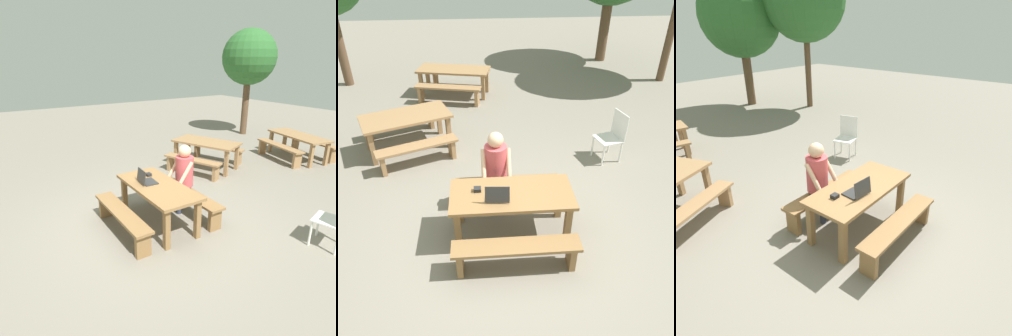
{
  "view_description": "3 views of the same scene",
  "coord_description": "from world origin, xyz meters",
  "views": [
    {
      "loc": [
        4.09,
        -2.4,
        2.77
      ],
      "look_at": [
        -0.06,
        0.25,
        0.98
      ],
      "focal_mm": 31.98,
      "sensor_mm": 36.0,
      "label": 1
    },
    {
      "loc": [
        -0.38,
        -3.87,
        3.77
      ],
      "look_at": [
        -0.06,
        0.25,
        0.98
      ],
      "focal_mm": 38.2,
      "sensor_mm": 36.0,
      "label": 2
    },
    {
      "loc": [
        -3.13,
        -2.22,
        2.9
      ],
      "look_at": [
        -0.06,
        0.25,
        0.98
      ],
      "focal_mm": 31.78,
      "sensor_mm": 36.0,
      "label": 3
    }
  ],
  "objects": [
    {
      "name": "tree_right",
      "position": [
        -4.11,
        6.36,
        2.82
      ],
      "size": [
        1.98,
        1.98,
        3.84
      ],
      "color": "brown",
      "rests_on": "ground"
    },
    {
      "name": "bench_rear_south",
      "position": [
        -1.58,
        1.95,
        0.32
      ],
      "size": [
        1.52,
        0.86,
        0.43
      ],
      "rotation": [
        0.0,
        0.0,
        0.39
      ],
      "color": "#9E754C",
      "rests_on": "ground"
    },
    {
      "name": "bench_mid_south",
      "position": [
        -1.17,
        4.76,
        0.35
      ],
      "size": [
        1.69,
        0.64,
        0.47
      ],
      "rotation": [
        0.0,
        0.0,
        -0.21
      ],
      "color": "#9E754C",
      "rests_on": "ground"
    },
    {
      "name": "bench_mid_north",
      "position": [
        -0.9,
        6.02,
        0.35
      ],
      "size": [
        1.69,
        0.64,
        0.47
      ],
      "rotation": [
        0.0,
        0.0,
        -0.21
      ],
      "color": "#9E754C",
      "rests_on": "ground"
    },
    {
      "name": "bench_rear_north",
      "position": [
        -2.12,
        3.26,
        0.32
      ],
      "size": [
        1.52,
        0.86,
        0.43
      ],
      "rotation": [
        0.0,
        0.0,
        0.39
      ],
      "color": "#9E754C",
      "rests_on": "ground"
    },
    {
      "name": "picnic_table_rear",
      "position": [
        -1.85,
        2.6,
        0.62
      ],
      "size": [
        1.89,
        1.42,
        0.73
      ],
      "rotation": [
        0.0,
        0.0,
        0.39
      ],
      "color": "#9E754C",
      "rests_on": "ground"
    },
    {
      "name": "picnic_table_front",
      "position": [
        0.0,
        0.0,
        0.62
      ],
      "size": [
        1.71,
        0.79,
        0.73
      ],
      "color": "olive",
      "rests_on": "ground"
    },
    {
      "name": "bench_near",
      "position": [
        0.0,
        -0.69,
        0.32
      ],
      "size": [
        1.66,
        0.3,
        0.43
      ],
      "color": "olive",
      "rests_on": "ground"
    },
    {
      "name": "person_seated",
      "position": [
        -0.18,
        0.66,
        0.77
      ],
      "size": [
        0.45,
        0.43,
        1.31
      ],
      "color": "#333847",
      "rests_on": "ground"
    },
    {
      "name": "picnic_table_mid",
      "position": [
        -1.04,
        5.39,
        0.6
      ],
      "size": [
        1.97,
        1.11,
        0.7
      ],
      "rotation": [
        0.0,
        0.0,
        -0.21
      ],
      "color": "#9E754C",
      "rests_on": "ground"
    },
    {
      "name": "bench_far",
      "position": [
        0.0,
        0.69,
        0.32
      ],
      "size": [
        1.66,
        0.3,
        0.43
      ],
      "color": "olive",
      "rests_on": "ground"
    },
    {
      "name": "ground_plane",
      "position": [
        0.0,
        0.0,
        0.0
      ],
      "size": [
        30.0,
        30.0,
        0.0
      ],
      "primitive_type": "plane",
      "color": "gray"
    },
    {
      "name": "laptop",
      "position": [
        -0.2,
        -0.12,
        0.79
      ],
      "size": [
        0.34,
        0.31,
        0.26
      ],
      "rotation": [
        0.0,
        0.0,
        3.06
      ],
      "color": "#2D2D2D",
      "rests_on": "picnic_table_front"
    },
    {
      "name": "small_pouch",
      "position": [
        -0.47,
        0.08,
        0.76
      ],
      "size": [
        0.1,
        0.09,
        0.05
      ],
      "color": "black",
      "rests_on": "picnic_table_front"
    }
  ]
}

